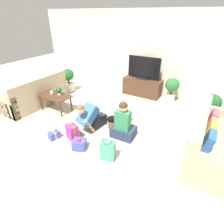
# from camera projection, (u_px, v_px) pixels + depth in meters

# --- Properties ---
(ground_plane) EXTENTS (16.00, 16.00, 0.00)m
(ground_plane) POSITION_uv_depth(u_px,v_px,m) (101.00, 126.00, 4.37)
(ground_plane) COLOR beige
(wall_back) EXTENTS (8.40, 0.06, 2.60)m
(wall_back) POSITION_uv_depth(u_px,v_px,m) (145.00, 54.00, 5.69)
(wall_back) COLOR beige
(wall_back) RESTS_ON ground_plane
(sofa_left) EXTENTS (0.89, 1.93, 0.88)m
(sofa_left) POSITION_uv_depth(u_px,v_px,m) (35.00, 95.00, 5.29)
(sofa_left) COLOR tan
(sofa_left) RESTS_ON ground_plane
(sofa_right) EXTENTS (0.89, 1.93, 0.88)m
(sofa_right) POSITION_uv_depth(u_px,v_px,m) (212.00, 142.00, 3.33)
(sofa_right) COLOR tan
(sofa_right) RESTS_ON ground_plane
(coffee_table) EXTENTS (0.89, 0.52, 0.46)m
(coffee_table) POSITION_uv_depth(u_px,v_px,m) (55.00, 97.00, 4.91)
(coffee_table) COLOR #472D1E
(coffee_table) RESTS_ON ground_plane
(tv_console) EXTENTS (1.26, 0.48, 0.57)m
(tv_console) POSITION_uv_depth(u_px,v_px,m) (142.00, 87.00, 5.91)
(tv_console) COLOR #472D1E
(tv_console) RESTS_ON ground_plane
(tv) EXTENTS (1.06, 0.20, 0.72)m
(tv) POSITION_uv_depth(u_px,v_px,m) (144.00, 69.00, 5.61)
(tv) COLOR black
(tv) RESTS_ON tv_console
(potted_plant_corner_left) EXTENTS (0.41, 0.41, 0.80)m
(potted_plant_corner_left) POSITION_uv_depth(u_px,v_px,m) (68.00, 79.00, 6.15)
(potted_plant_corner_left) COLOR beige
(potted_plant_corner_left) RESTS_ON ground_plane
(potted_plant_corner_right) EXTENTS (0.41, 0.41, 0.77)m
(potted_plant_corner_right) POSITION_uv_depth(u_px,v_px,m) (212.00, 106.00, 4.30)
(potted_plant_corner_right) COLOR #336B84
(potted_plant_corner_right) RESTS_ON ground_plane
(potted_plant_back_right) EXTENTS (0.42, 0.42, 0.78)m
(potted_plant_back_right) POSITION_uv_depth(u_px,v_px,m) (172.00, 88.00, 5.35)
(potted_plant_back_right) COLOR beige
(potted_plant_back_right) RESTS_ON ground_plane
(person_kneeling) EXTENTS (0.41, 0.82, 0.79)m
(person_kneeling) POSITION_uv_depth(u_px,v_px,m) (91.00, 117.00, 4.09)
(person_kneeling) COLOR #23232D
(person_kneeling) RESTS_ON ground_plane
(person_sitting) EXTENTS (0.54, 0.49, 0.90)m
(person_sitting) POSITION_uv_depth(u_px,v_px,m) (123.00, 124.00, 3.85)
(person_sitting) COLOR #283351
(person_sitting) RESTS_ON ground_plane
(dog) EXTENTS (0.50, 0.31, 0.36)m
(dog) POSITION_uv_depth(u_px,v_px,m) (116.00, 119.00, 4.22)
(dog) COLOR black
(dog) RESTS_ON ground_plane
(gift_box_a) EXTENTS (0.33, 0.31, 0.28)m
(gift_box_a) POSITION_uv_depth(u_px,v_px,m) (79.00, 144.00, 3.60)
(gift_box_a) COLOR #3D51BC
(gift_box_a) RESTS_ON ground_plane
(gift_box_b) EXTENTS (0.31, 0.27, 0.42)m
(gift_box_b) POSITION_uv_depth(u_px,v_px,m) (72.00, 132.00, 3.85)
(gift_box_b) COLOR #CC3389
(gift_box_b) RESTS_ON ground_plane
(gift_box_c) EXTENTS (0.23, 0.27, 0.22)m
(gift_box_c) POSITION_uv_depth(u_px,v_px,m) (54.00, 135.00, 3.91)
(gift_box_c) COLOR #3D51BC
(gift_box_c) RESTS_ON ground_plane
(gift_bag_a) EXTENTS (0.31, 0.22, 0.44)m
(gift_bag_a) POSITION_uv_depth(u_px,v_px,m) (108.00, 150.00, 3.29)
(gift_bag_a) COLOR #4CA384
(gift_bag_a) RESTS_ON ground_plane
(mug) EXTENTS (0.12, 0.08, 0.09)m
(mug) POSITION_uv_depth(u_px,v_px,m) (52.00, 93.00, 4.94)
(mug) COLOR silver
(mug) RESTS_ON coffee_table
(tabletop_plant) EXTENTS (0.17, 0.17, 0.22)m
(tabletop_plant) POSITION_uv_depth(u_px,v_px,m) (59.00, 91.00, 4.87)
(tabletop_plant) COLOR beige
(tabletop_plant) RESTS_ON coffee_table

